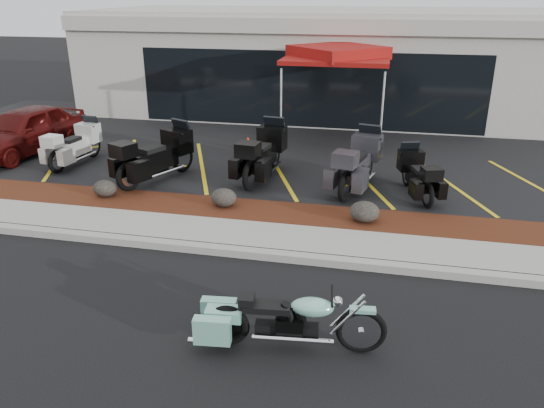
% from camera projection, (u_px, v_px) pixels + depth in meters
% --- Properties ---
extents(ground, '(90.00, 90.00, 0.00)m').
position_uv_depth(ground, '(216.00, 277.00, 9.36)').
color(ground, black).
rests_on(ground, ground).
extents(curb, '(24.00, 0.25, 0.15)m').
position_uv_depth(curb, '(230.00, 251.00, 10.15)').
color(curb, gray).
rests_on(curb, ground).
extents(sidewalk, '(24.00, 1.20, 0.15)m').
position_uv_depth(sidewalk, '(240.00, 235.00, 10.79)').
color(sidewalk, gray).
rests_on(sidewalk, ground).
extents(mulch_bed, '(24.00, 1.20, 0.16)m').
position_uv_depth(mulch_bed, '(254.00, 213.00, 11.87)').
color(mulch_bed, '#3D150D').
rests_on(mulch_bed, ground).
extents(upper_lot, '(26.00, 9.60, 0.15)m').
position_uv_depth(upper_lot, '(295.00, 148.00, 16.76)').
color(upper_lot, black).
rests_on(upper_lot, ground).
extents(dealership_building, '(18.00, 8.16, 4.00)m').
position_uv_depth(dealership_building, '(322.00, 61.00, 21.72)').
color(dealership_building, '#9E9B8F').
rests_on(dealership_building, ground).
extents(boulder_left, '(0.56, 0.47, 0.40)m').
position_uv_depth(boulder_left, '(105.00, 188.00, 12.53)').
color(boulder_left, black).
rests_on(boulder_left, mulch_bed).
extents(boulder_mid, '(0.59, 0.49, 0.42)m').
position_uv_depth(boulder_mid, '(224.00, 197.00, 11.95)').
color(boulder_mid, black).
rests_on(boulder_mid, mulch_bed).
extents(boulder_right, '(0.63, 0.52, 0.44)m').
position_uv_depth(boulder_right, '(364.00, 212.00, 11.15)').
color(boulder_right, black).
rests_on(boulder_right, mulch_bed).
extents(hero_cruiser, '(2.71, 0.95, 0.93)m').
position_uv_depth(hero_cruiser, '(362.00, 324.00, 7.25)').
color(hero_cruiser, '#7CC1AE').
rests_on(hero_cruiser, ground).
extents(touring_white, '(1.06, 2.20, 1.23)m').
position_uv_depth(touring_white, '(92.00, 136.00, 15.36)').
color(touring_white, silver).
rests_on(touring_white, upper_lot).
extents(touring_black_front, '(1.89, 2.65, 1.44)m').
position_uv_depth(touring_black_front, '(181.00, 146.00, 14.05)').
color(touring_black_front, black).
rests_on(touring_black_front, upper_lot).
extents(touring_black_mid, '(1.25, 2.59, 1.45)m').
position_uv_depth(touring_black_mid, '(274.00, 143.00, 14.31)').
color(touring_black_mid, black).
rests_on(touring_black_mid, upper_lot).
extents(touring_grey, '(1.50, 2.63, 1.44)m').
position_uv_depth(touring_grey, '(368.00, 152.00, 13.55)').
color(touring_grey, '#302F35').
rests_on(touring_grey, upper_lot).
extents(touring_black_rear, '(1.30, 2.11, 1.15)m').
position_uv_depth(touring_black_rear, '(408.00, 164.00, 13.07)').
color(touring_black_rear, black).
rests_on(touring_black_rear, upper_lot).
extents(parked_car, '(2.30, 4.28, 1.38)m').
position_uv_depth(parked_car, '(25.00, 130.00, 15.73)').
color(parked_car, '#420A09').
rests_on(parked_car, upper_lot).
extents(traffic_cone, '(0.41, 0.41, 0.43)m').
position_uv_depth(traffic_cone, '(248.00, 143.00, 16.16)').
color(traffic_cone, '#EF3907').
rests_on(traffic_cone, upper_lot).
extents(popup_canopy, '(3.30, 3.30, 2.97)m').
position_uv_depth(popup_canopy, '(338.00, 55.00, 16.36)').
color(popup_canopy, silver).
rests_on(popup_canopy, upper_lot).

